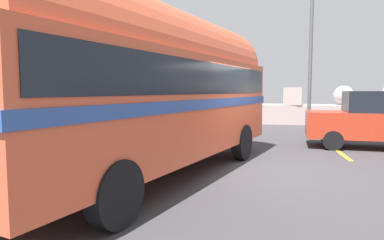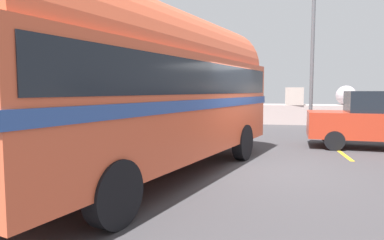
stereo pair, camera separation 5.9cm
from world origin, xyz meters
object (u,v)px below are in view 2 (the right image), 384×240
(second_coach, at_px, (33,85))
(parked_car_nearest, at_px, (377,119))
(vintage_coach, at_px, (154,84))
(lamp_post, at_px, (311,43))

(second_coach, relative_size, parked_car_nearest, 2.08)
(vintage_coach, relative_size, parked_car_nearest, 2.10)
(vintage_coach, bearing_deg, lamp_post, 76.00)
(vintage_coach, height_order, second_coach, same)
(vintage_coach, bearing_deg, parked_car_nearest, 55.57)
(vintage_coach, xyz_separation_m, second_coach, (-4.29, 1.85, 0.00))
(second_coach, relative_size, lamp_post, 1.33)
(parked_car_nearest, bearing_deg, second_coach, 111.42)
(parked_car_nearest, height_order, lamp_post, lamp_post)
(second_coach, distance_m, lamp_post, 10.07)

